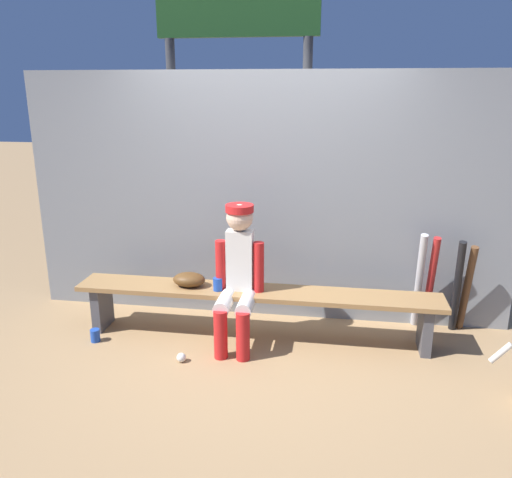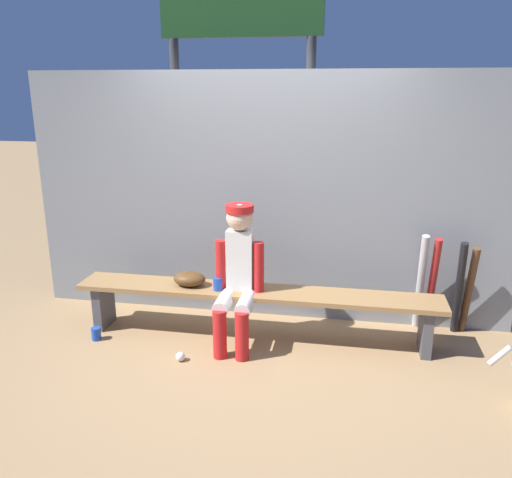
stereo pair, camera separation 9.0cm
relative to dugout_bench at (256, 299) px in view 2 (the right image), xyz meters
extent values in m
plane|color=#9E7A51|center=(0.00, 0.00, -0.36)|extent=(30.00, 30.00, 0.00)
cube|color=gray|center=(0.00, 0.51, 0.76)|extent=(4.41, 0.03, 2.24)
cube|color=olive|center=(0.00, 0.00, 0.07)|extent=(3.10, 0.36, 0.04)
cube|color=#4C4C51|center=(-1.40, 0.00, -0.16)|extent=(0.08, 0.29, 0.40)
cube|color=#4C4C51|center=(1.40, 0.00, -0.16)|extent=(0.08, 0.29, 0.40)
cube|color=silver|center=(-0.13, 0.00, 0.34)|extent=(0.22, 0.13, 0.52)
sphere|color=beige|center=(-0.13, 0.00, 0.71)|extent=(0.22, 0.22, 0.22)
cylinder|color=red|center=(-0.13, 0.00, 0.79)|extent=(0.23, 0.23, 0.06)
cylinder|color=silver|center=(-0.22, -0.19, 0.05)|extent=(0.13, 0.38, 0.13)
cylinder|color=red|center=(-0.22, -0.38, -0.16)|extent=(0.11, 0.11, 0.40)
cylinder|color=red|center=(-0.29, -0.02, 0.29)|extent=(0.09, 0.09, 0.44)
cylinder|color=silver|center=(-0.04, -0.19, 0.05)|extent=(0.13, 0.38, 0.13)
cylinder|color=red|center=(-0.04, -0.38, -0.16)|extent=(0.11, 0.11, 0.40)
cylinder|color=red|center=(0.03, -0.02, 0.29)|extent=(0.09, 0.09, 0.44)
ellipsoid|color=#593819|center=(-0.58, 0.00, 0.15)|extent=(0.28, 0.20, 0.12)
cylinder|color=#B7B7BC|center=(1.39, 0.39, 0.10)|extent=(0.08, 0.27, 0.91)
cylinder|color=#B22323|center=(1.49, 0.41, 0.08)|extent=(0.07, 0.26, 0.89)
cylinder|color=black|center=(1.70, 0.36, 0.08)|extent=(0.10, 0.24, 0.87)
cylinder|color=brown|center=(1.79, 0.40, 0.05)|extent=(0.08, 0.23, 0.82)
sphere|color=white|center=(-0.52, -0.50, -0.32)|extent=(0.07, 0.07, 0.07)
cylinder|color=#1E47AD|center=(-1.35, -0.28, -0.30)|extent=(0.08, 0.08, 0.11)
cylinder|color=#1E47AD|center=(-0.32, -0.05, 0.14)|extent=(0.08, 0.08, 0.11)
cylinder|color=#3F3F42|center=(-1.17, 1.59, 0.93)|extent=(0.10, 0.10, 2.59)
cylinder|color=#3F3F42|center=(0.29, 1.59, 0.93)|extent=(0.10, 0.10, 2.59)
cylinder|color=beige|center=(1.77, -0.71, 0.03)|extent=(0.15, 0.04, 0.16)
camera|label=1|loc=(0.63, -4.01, 1.73)|focal=36.21mm
camera|label=2|loc=(0.72, -3.99, 1.73)|focal=36.21mm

